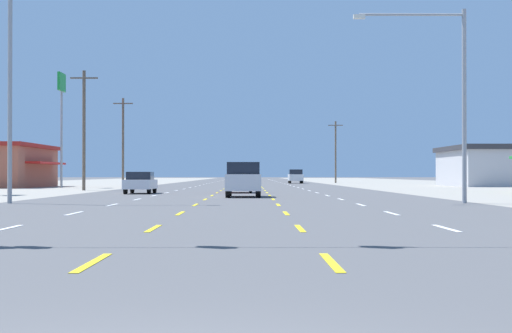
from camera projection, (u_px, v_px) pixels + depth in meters
ground_plane at (244, 189)px, 70.95m from camera, size 572.00×572.00×0.00m
lane_markings at (246, 184)px, 109.44m from camera, size 10.64×227.60×0.01m
suv_center_turn_nearest at (243, 179)px, 46.63m from camera, size 1.98×4.90×1.98m
sedan_far_left_near at (140, 182)px, 54.79m from camera, size 1.80×4.50×1.46m
sedan_center_turn_mid at (239, 182)px, 57.21m from camera, size 1.80×4.50×1.46m
suv_far_right_midfar at (296, 176)px, 116.38m from camera, size 1.98×4.90×1.98m
storefront_right_row_2 at (489, 166)px, 89.21m from camera, size 8.97×14.95×4.38m
pole_sign_left_row_2 at (62, 99)px, 78.44m from camera, size 0.24×2.56×11.04m
streetlight_left_row_0 at (21, 68)px, 36.36m from camera, size 4.82×0.26×10.32m
streetlight_right_row_0 at (450, 87)px, 36.50m from camera, size 5.06×0.26×8.70m
utility_pole_left_row_1 at (84, 128)px, 65.33m from camera, size 2.20×0.26×9.62m
utility_pole_left_row_2 at (123, 140)px, 91.55m from camera, size 2.20×0.26×9.85m
utility_pole_right_row_3 at (336, 151)px, 121.18m from camera, size 2.20×0.26×9.18m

